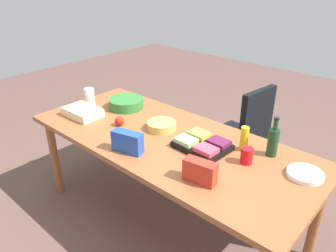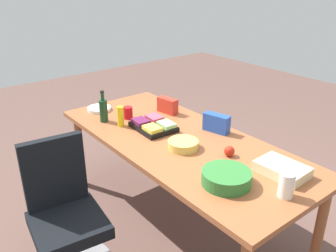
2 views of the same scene
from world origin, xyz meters
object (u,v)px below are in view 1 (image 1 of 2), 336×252
at_px(conference_table, 168,147).
at_px(sheet_cake, 82,112).
at_px(apple_red, 119,121).
at_px(mustard_bottle, 244,139).
at_px(mayo_jar, 90,97).
at_px(office_chair, 239,144).
at_px(fruit_platter, 202,144).
at_px(salad_bowl, 126,103).
at_px(wine_bottle, 273,141).
at_px(chip_bag_red, 200,172).
at_px(paper_plate_stack, 305,174).
at_px(chip_bag_blue, 127,142).
at_px(chip_bowl, 162,126).
at_px(red_solo_cup, 247,156).

height_order(conference_table, sheet_cake, sheet_cake).
relative_size(sheet_cake, apple_red, 4.21).
height_order(mustard_bottle, apple_red, mustard_bottle).
bearing_deg(conference_table, mayo_jar, 179.43).
bearing_deg(office_chair, fruit_platter, -77.72).
relative_size(fruit_platter, salad_bowl, 1.20).
xyz_separation_m(fruit_platter, mayo_jar, (-1.27, -0.04, 0.05)).
height_order(conference_table, salad_bowl, salad_bowl).
xyz_separation_m(wine_bottle, chip_bag_red, (-0.18, -0.57, -0.04)).
bearing_deg(wine_bottle, office_chair, 132.17).
height_order(paper_plate_stack, wine_bottle, wine_bottle).
relative_size(office_chair, mayo_jar, 6.32).
distance_m(fruit_platter, chip_bag_red, 0.40).
xyz_separation_m(sheet_cake, chip_bag_blue, (0.74, -0.14, 0.04)).
distance_m(chip_bag_blue, chip_bag_red, 0.59).
distance_m(paper_plate_stack, chip_bag_blue, 1.16).
height_order(paper_plate_stack, apple_red, apple_red).
xyz_separation_m(salad_bowl, apple_red, (0.24, -0.28, -0.01)).
xyz_separation_m(office_chair, sheet_cake, (-0.90, -1.15, 0.46)).
xyz_separation_m(chip_bowl, salad_bowl, (-0.53, 0.10, 0.01)).
relative_size(mustard_bottle, salad_bowl, 0.56).
bearing_deg(fruit_platter, paper_plate_stack, 12.40).
bearing_deg(office_chair, chip_bag_red, -71.14).
distance_m(conference_table, mayo_jar, 0.99).
xyz_separation_m(red_solo_cup, mayo_jar, (-1.60, -0.08, 0.02)).
xyz_separation_m(red_solo_cup, apple_red, (-1.05, -0.19, -0.02)).
bearing_deg(apple_red, paper_plate_stack, 12.07).
relative_size(mustard_bottle, paper_plate_stack, 0.80).
bearing_deg(paper_plate_stack, red_solo_cup, -162.69).
height_order(sheet_cake, mayo_jar, mayo_jar).
relative_size(fruit_platter, wine_bottle, 1.32).
relative_size(mustard_bottle, red_solo_cup, 1.60).
relative_size(office_chair, chip_bag_blue, 4.48).
bearing_deg(paper_plate_stack, fruit_platter, -167.60).
height_order(fruit_platter, paper_plate_stack, fruit_platter).
height_order(fruit_platter, red_solo_cup, red_solo_cup).
bearing_deg(wine_bottle, red_solo_cup, -110.59).
distance_m(sheet_cake, apple_red, 0.39).
bearing_deg(sheet_cake, wine_bottle, 17.69).
bearing_deg(red_solo_cup, fruit_platter, -173.00).
relative_size(mayo_jar, chip_bag_blue, 0.71).
xyz_separation_m(conference_table, mayo_jar, (-0.98, 0.01, 0.16)).
xyz_separation_m(conference_table, paper_plate_stack, (0.96, 0.20, 0.09)).
bearing_deg(apple_red, chip_bag_blue, -32.61).
distance_m(conference_table, apple_red, 0.46).
height_order(mayo_jar, chip_bag_blue, mayo_jar).
relative_size(apple_red, mayo_jar, 0.49).
bearing_deg(chip_bag_blue, mayo_jar, 159.44).
bearing_deg(fruit_platter, wine_bottle, 31.02).
relative_size(mustard_bottle, mayo_jar, 1.13).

